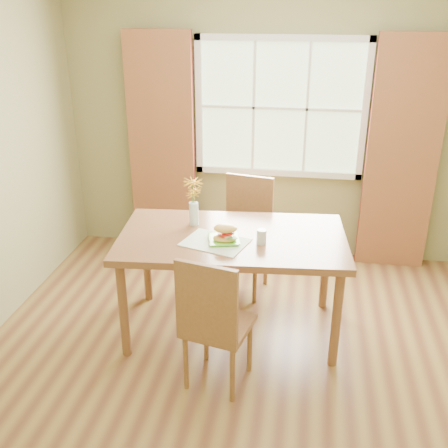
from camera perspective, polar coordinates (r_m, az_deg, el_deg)
room at (r=3.32m, az=3.97°, el=3.76°), size 4.24×3.84×2.74m
window at (r=5.09m, az=6.14°, el=12.42°), size 1.62×0.06×1.32m
curtain_left at (r=5.28m, az=-6.79°, el=8.35°), size 0.65×0.08×2.20m
curtain_right at (r=5.16m, az=18.81°, el=6.88°), size 0.65×0.08×2.20m
dining_table at (r=3.96m, az=0.90°, el=-2.39°), size 1.77×1.09×0.83m
chair_near at (r=3.45m, az=-1.19°, el=-10.34°), size 0.50×0.50×1.00m
chair_far at (r=4.67m, az=2.37°, el=-0.56°), size 0.50×0.50×1.04m
placemat at (r=3.81m, az=-0.98°, el=-2.01°), size 0.53×0.45×0.01m
plate at (r=3.82m, az=-0.01°, el=-1.76°), size 0.26×0.26×0.01m
croissant_sandwich at (r=3.77m, az=0.15°, el=-1.00°), size 0.19×0.15×0.13m
water_glass at (r=3.79m, az=4.10°, el=-1.42°), size 0.07×0.07×0.11m
flower_vase at (r=4.03m, az=-3.34°, el=2.91°), size 0.15×0.15×0.38m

